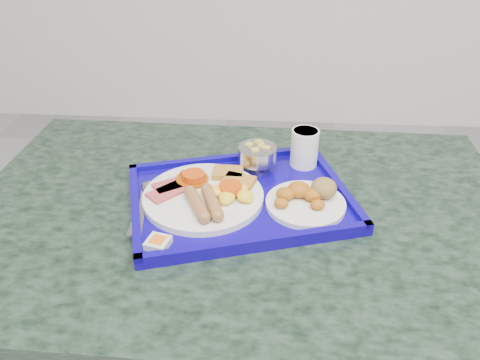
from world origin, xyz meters
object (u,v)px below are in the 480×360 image
Objects in this scene: table at (241,272)px; fruit_bowl at (257,155)px; tray at (240,199)px; juice_cup at (305,147)px; bread_plate at (308,198)px; main_plate at (207,194)px.

fruit_bowl is at bearing 77.16° from table.
juice_cup reaches higher than tray.
fruit_bowl is 0.99× the size of juice_cup.
juice_cup is at bearing 46.01° from tray.
juice_cup is (0.13, 0.14, 0.05)m from tray.
fruit_bowl is 0.11m from juice_cup.
table is at bearing -130.56° from juice_cup.
table is at bearing 177.97° from bread_plate.
bread_plate reaches higher than tray.
main_plate is at bearing -127.65° from fruit_bowl.
tray is 5.97× the size of fruit_bowl.
main_plate is at bearing -167.47° from tray.
main_plate is at bearing -142.35° from juice_cup.
fruit_bowl is at bearing 74.28° from tray.
table is 7.22× the size of bread_plate.
juice_cup is (0.20, 0.15, 0.03)m from main_plate.
bread_plate is at bearing -1.51° from main_plate.
juice_cup reaches higher than bread_plate.
juice_cup is at bearing 90.16° from bread_plate.
main_plate reaches higher than tray.
table is at bearing -80.65° from tray.
table is 4.68× the size of main_plate.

